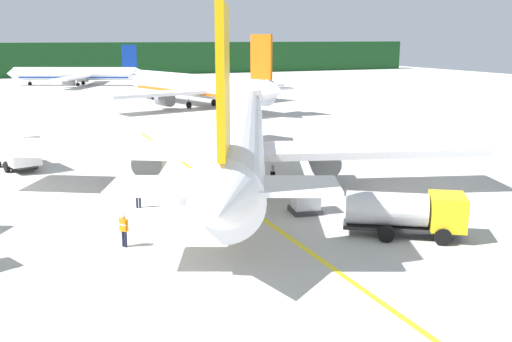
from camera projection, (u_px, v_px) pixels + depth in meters
name	position (u px, v px, depth m)	size (l,w,h in m)	color
ground	(158.00, 135.00, 64.52)	(240.00, 320.00, 0.20)	#B7B5AD
distant_treeline	(66.00, 59.00, 158.38)	(216.00, 6.00, 9.07)	#19471E
airliner_foreground	(237.00, 138.00, 41.97)	(33.34, 39.63, 11.90)	white
airliner_mid_apron	(198.00, 86.00, 89.13)	(30.99, 37.01, 10.87)	silver
airliner_far_taxiway	(77.00, 74.00, 128.33)	(29.37, 24.74, 8.87)	white
airliner_distant	(114.00, 63.00, 190.42)	(27.30, 22.62, 7.80)	white
service_truck_fuel	(407.00, 212.00, 31.01)	(6.32, 5.02, 2.40)	yellow
service_truck_baggage	(17.00, 149.00, 47.05)	(3.65, 5.94, 3.00)	yellow
cargo_container_far	(306.00, 197.00, 35.39)	(2.03, 2.03, 2.05)	#333338
crew_marshaller	(138.00, 193.00, 36.36)	(0.61, 0.34, 1.62)	#191E33
crew_loader_left	(124.00, 228.00, 29.53)	(0.44, 0.54, 1.73)	#191E33
apron_guide_line	(237.00, 201.00, 38.07)	(0.30, 60.00, 0.01)	yellow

